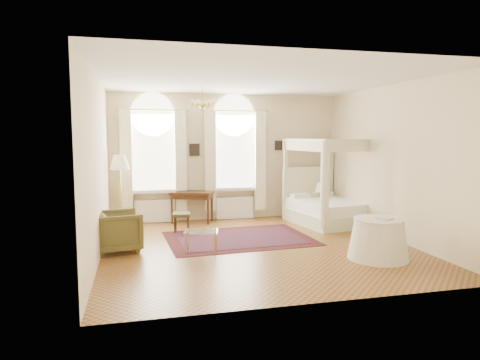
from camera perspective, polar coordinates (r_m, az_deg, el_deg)
The scene contains 18 objects.
ground at distance 8.71m, azimuth 2.28°, elevation -8.83°, with size 6.00×6.00×0.00m, color brown.
room_walls at distance 8.42m, azimuth 2.34°, elevation 4.31°, with size 6.00×6.00×6.00m.
window_left at distance 11.00m, azimuth -11.42°, elevation 2.02°, with size 1.62×0.27×3.29m.
window_right at distance 11.27m, azimuth -0.69°, elevation 2.24°, with size 1.62×0.27×3.29m.
chandelier at distance 9.42m, azimuth -5.03°, elevation 10.11°, with size 0.51×0.45×0.50m.
wall_pictures at distance 11.32m, azimuth -1.36°, elevation 4.29°, with size 2.54×0.03×0.39m.
canopy_bed at distance 11.02m, azimuth 11.65°, elevation -3.22°, with size 1.91×2.21×2.14m.
nightstand at distance 11.60m, azimuth 10.39°, elevation -3.84°, with size 0.37×0.33×0.53m, color #3A240F.
nightstand_lamp at distance 11.52m, azimuth 10.75°, elevation -1.10°, with size 0.31×0.31×0.45m.
writing_desk at distance 10.99m, azimuth -6.42°, elevation -2.12°, with size 1.20×0.93×0.80m.
laptop at distance 11.00m, azimuth -7.88°, elevation -1.46°, with size 0.33×0.21×0.03m, color black.
stool at distance 9.95m, azimuth -7.80°, elevation -4.80°, with size 0.45×0.45×0.45m.
armchair at distance 8.59m, azimuth -15.98°, elevation -6.58°, with size 0.84×0.86×0.78m, color #4C4620.
coffee_table at distance 8.17m, azimuth -5.21°, elevation -7.05°, with size 0.71×0.58×0.43m.
floor_lamp at distance 10.27m, azimuth -15.74°, elevation 1.78°, with size 0.46×0.46×1.77m.
oriental_rug at distance 9.33m, azimuth -0.13°, elevation -7.78°, with size 3.19×2.38×0.01m.
side_table at distance 8.17m, azimuth 17.95°, elevation -7.49°, with size 1.08×1.08×0.74m.
book at distance 8.00m, azimuth 18.23°, elevation -4.95°, with size 0.20×0.27×0.03m, color black.
Camera 1 is at (-2.30, -8.09, 2.23)m, focal length 32.00 mm.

